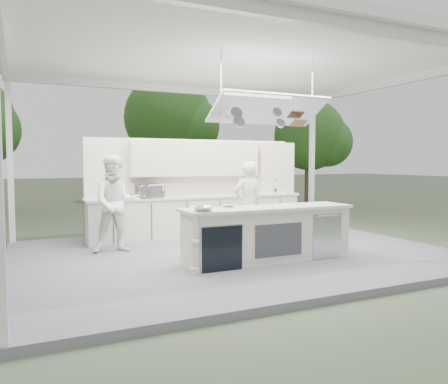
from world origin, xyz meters
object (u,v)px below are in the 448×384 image
head_chef (248,204)px  back_counter (199,216)px  sous_chef (116,204)px  demo_island (267,234)px

head_chef → back_counter: bearing=-78.1°
head_chef → sous_chef: size_ratio=0.93×
sous_chef → demo_island: bearing=-35.2°
back_counter → head_chef: 1.68m
sous_chef → head_chef: bearing=-9.3°
back_counter → head_chef: size_ratio=2.92×
back_counter → sous_chef: size_ratio=2.73×
demo_island → head_chef: head_chef is taller
demo_island → back_counter: size_ratio=0.61×
back_counter → sous_chef: (-2.06, -0.95, 0.45)m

